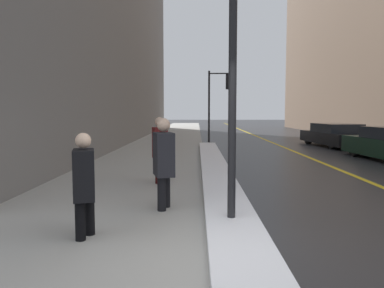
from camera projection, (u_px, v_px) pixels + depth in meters
name	position (u px, v px, depth m)	size (l,w,h in m)	color
ground_plane	(223.00, 269.00, 4.14)	(160.00, 160.00, 0.00)	#232326
sidewalk_slab	(164.00, 146.00, 19.10)	(4.00, 80.00, 0.01)	#9E9B93
road_centre_stripe	(281.00, 146.00, 19.03)	(0.16, 80.00, 0.00)	gold
snow_bank_curb	(215.00, 169.00, 10.98)	(0.80, 16.80, 0.16)	white
lamp_post	(233.00, 54.00, 5.42)	(0.28, 0.28, 4.22)	black
traffic_light_near	(221.00, 91.00, 21.40)	(1.31, 0.32, 4.08)	black
pedestrian_in_glasses	(84.00, 180.00, 5.10)	(0.39, 0.71, 1.46)	black
pedestrian_nearside	(164.00, 159.00, 6.60)	(0.44, 0.59, 1.63)	black
pedestrian_trailing	(160.00, 147.00, 9.09)	(0.43, 0.59, 1.62)	#340C0C
parked_car_black	(335.00, 135.00, 18.96)	(2.25, 4.98, 1.16)	black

